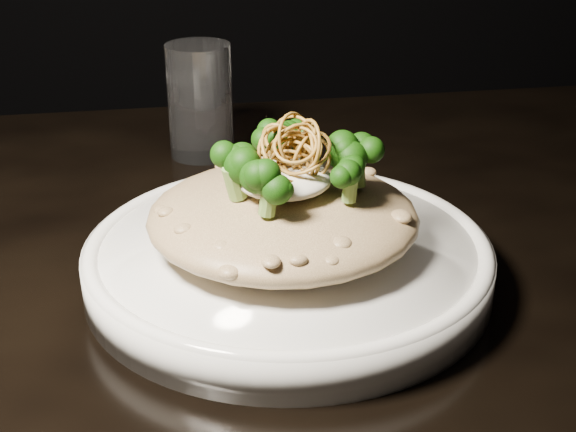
% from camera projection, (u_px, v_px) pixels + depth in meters
% --- Properties ---
extents(table, '(1.10, 0.80, 0.75)m').
position_uv_depth(table, '(278.00, 326.00, 0.71)').
color(table, black).
rests_on(table, ground).
extents(plate, '(0.31, 0.31, 0.03)m').
position_uv_depth(plate, '(288.00, 262.00, 0.61)').
color(plate, white).
rests_on(plate, table).
extents(risotto, '(0.20, 0.20, 0.04)m').
position_uv_depth(risotto, '(283.00, 216.00, 0.60)').
color(risotto, brown).
rests_on(risotto, plate).
extents(broccoli, '(0.15, 0.15, 0.05)m').
position_uv_depth(broccoli, '(295.00, 156.00, 0.58)').
color(broccoli, black).
rests_on(broccoli, risotto).
extents(cheese, '(0.07, 0.07, 0.02)m').
position_uv_depth(cheese, '(283.00, 179.00, 0.58)').
color(cheese, silver).
rests_on(cheese, risotto).
extents(shallots, '(0.06, 0.06, 0.04)m').
position_uv_depth(shallots, '(295.00, 141.00, 0.57)').
color(shallots, '#8C601D').
rests_on(shallots, cheese).
extents(drinking_glass, '(0.09, 0.09, 0.12)m').
position_uv_depth(drinking_glass, '(200.00, 101.00, 0.84)').
color(drinking_glass, silver).
rests_on(drinking_glass, table).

